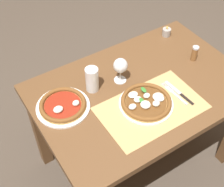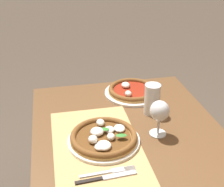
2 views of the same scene
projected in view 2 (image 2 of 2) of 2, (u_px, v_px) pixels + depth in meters
The scene contains 8 objects.
dining_table at pixel (135, 171), 1.27m from camera, with size 1.20×0.80×0.74m.
paper_placemat at pixel (97, 145), 1.23m from camera, with size 0.55×0.34×0.00m, color tan.
pizza_near at pixel (104, 138), 1.23m from camera, with size 0.29×0.29×0.05m.
pizza_far at pixel (132, 91), 1.60m from camera, with size 0.28×0.28×0.05m.
wine_glass at pixel (159, 112), 1.25m from camera, with size 0.08×0.08×0.16m.
pint_glass at pixel (152, 100), 1.41m from camera, with size 0.07×0.07×0.15m.
fork at pixel (108, 172), 1.08m from camera, with size 0.03×0.20×0.00m.
knife at pixel (106, 177), 1.06m from camera, with size 0.03×0.22×0.01m.
Camera 2 is at (0.94, -0.29, 1.49)m, focal length 50.00 mm.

